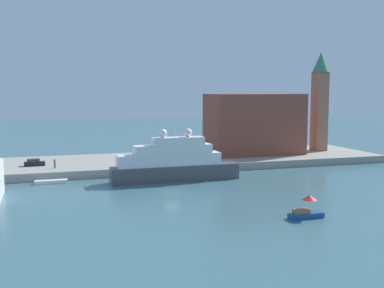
% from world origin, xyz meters
% --- Properties ---
extents(ground, '(400.00, 400.00, 0.00)m').
position_xyz_m(ground, '(0.00, 0.00, 0.00)').
color(ground, '#3D6670').
extents(quay_dock, '(110.00, 22.79, 1.56)m').
position_xyz_m(quay_dock, '(0.00, 27.40, 0.78)').
color(quay_dock, gray).
rests_on(quay_dock, ground).
extents(large_yacht, '(23.58, 3.69, 11.88)m').
position_xyz_m(large_yacht, '(2.93, 9.51, 3.27)').
color(large_yacht, '#4C4C51').
rests_on(large_yacht, ground).
extents(small_motorboat, '(4.66, 1.91, 3.05)m').
position_xyz_m(small_motorboat, '(12.49, -20.08, 1.14)').
color(small_motorboat, navy).
rests_on(small_motorboat, ground).
extents(work_barge, '(5.63, 1.46, 0.61)m').
position_xyz_m(work_barge, '(-18.46, 13.72, 0.30)').
color(work_barge, silver).
rests_on(work_barge, ground).
extents(harbor_building, '(21.64, 11.10, 13.98)m').
position_xyz_m(harbor_building, '(27.59, 28.11, 8.55)').
color(harbor_building, brown).
rests_on(harbor_building, quay_dock).
extents(bell_tower, '(4.08, 4.08, 23.98)m').
position_xyz_m(bell_tower, '(45.43, 28.79, 14.71)').
color(bell_tower, '#9E664C').
rests_on(bell_tower, quay_dock).
extents(parked_car, '(3.96, 1.68, 1.39)m').
position_xyz_m(parked_car, '(-21.33, 25.04, 2.16)').
color(parked_car, black).
rests_on(parked_car, quay_dock).
extents(person_figure, '(0.36, 0.36, 1.83)m').
position_xyz_m(person_figure, '(-17.57, 20.88, 2.42)').
color(person_figure, '#4C4C4C').
rests_on(person_figure, quay_dock).
extents(mooring_bollard, '(0.42, 0.42, 0.90)m').
position_xyz_m(mooring_bollard, '(4.82, 17.56, 2.01)').
color(mooring_bollard, black).
rests_on(mooring_bollard, quay_dock).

